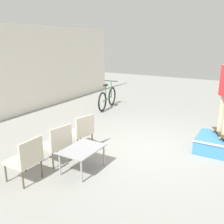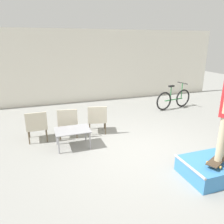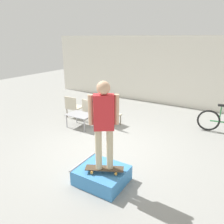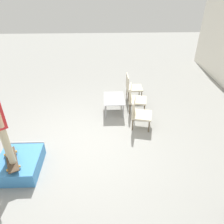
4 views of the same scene
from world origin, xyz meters
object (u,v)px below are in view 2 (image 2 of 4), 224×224
(patio_chair_left, at_px, (37,125))
(patio_chair_right, at_px, (97,118))
(bicycle, at_px, (174,99))
(coffee_table, at_px, (73,132))
(patio_chair_center, at_px, (68,121))
(skate_ramp_box, at_px, (209,169))
(skateboard_on_ramp, at_px, (219,159))

(patio_chair_left, relative_size, patio_chair_right, 1.00)
(patio_chair_right, height_order, bicycle, bicycle)
(coffee_table, relative_size, patio_chair_center, 1.02)
(coffee_table, bearing_deg, skate_ramp_box, -42.84)
(skate_ramp_box, bearing_deg, patio_chair_left, 138.51)
(patio_chair_right, bearing_deg, bicycle, -145.09)
(skate_ramp_box, bearing_deg, skateboard_on_ramp, -31.63)
(patio_chair_right, relative_size, bicycle, 0.50)
(coffee_table, relative_size, patio_chair_left, 1.02)
(skate_ramp_box, height_order, patio_chair_center, patio_chair_center)
(patio_chair_center, height_order, patio_chair_right, same)
(patio_chair_center, xyz_separation_m, bicycle, (4.28, 1.38, -0.08))
(skateboard_on_ramp, distance_m, coffee_table, 3.27)
(coffee_table, bearing_deg, bicycle, 25.26)
(coffee_table, distance_m, patio_chair_left, 1.04)
(skateboard_on_ramp, relative_size, patio_chair_left, 0.94)
(skate_ramp_box, xyz_separation_m, skateboard_on_ramp, (0.12, -0.07, 0.25))
(skate_ramp_box, xyz_separation_m, patio_chair_left, (-3.12, 2.76, 0.29))
(patio_chair_right, bearing_deg, skateboard_on_ramp, 132.79)
(skate_ramp_box, xyz_separation_m, patio_chair_center, (-2.31, 2.76, 0.29))
(patio_chair_center, xyz_separation_m, patio_chair_right, (0.82, 0.00, 0.00))
(patio_chair_left, bearing_deg, patio_chair_center, 179.43)
(skateboard_on_ramp, height_order, bicycle, bicycle)
(coffee_table, height_order, patio_chair_center, patio_chair_center)
(patio_chair_left, relative_size, bicycle, 0.50)
(skateboard_on_ramp, bearing_deg, patio_chair_left, 113.14)
(coffee_table, xyz_separation_m, bicycle, (4.27, 2.01, -0.03))
(skate_ramp_box, xyz_separation_m, coffee_table, (-2.30, 2.13, 0.24))
(skate_ramp_box, bearing_deg, patio_chair_right, 118.42)
(patio_chair_left, xyz_separation_m, bicycle, (5.09, 1.39, -0.08))
(patio_chair_left, distance_m, bicycle, 5.27)
(skate_ramp_box, relative_size, patio_chair_left, 1.23)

